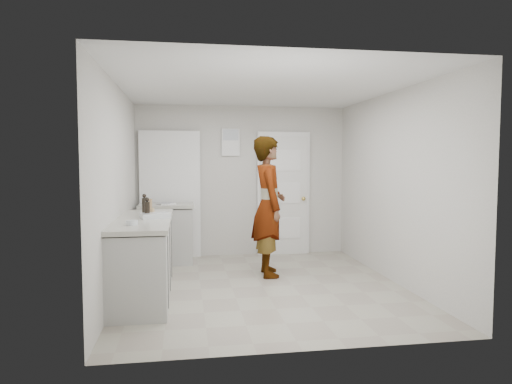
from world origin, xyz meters
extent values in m
plane|color=gray|center=(0.00, 0.00, 0.00)|extent=(4.00, 4.00, 0.00)
plane|color=#BAB8B0|center=(0.00, 2.00, 1.25)|extent=(3.50, 0.00, 3.50)
plane|color=#BAB8B0|center=(0.00, -2.00, 1.25)|extent=(3.50, 0.00, 3.50)
plane|color=#BAB8B0|center=(-1.75, 0.00, 1.25)|extent=(0.00, 4.00, 4.00)
plane|color=#BAB8B0|center=(1.75, 0.00, 1.25)|extent=(0.00, 4.00, 4.00)
plane|color=silver|center=(0.00, 0.00, 2.50)|extent=(4.00, 4.00, 0.00)
cube|color=white|center=(0.70, 1.93, 1.00)|extent=(0.80, 0.05, 2.00)
cube|color=white|center=(0.70, 1.96, 1.03)|extent=(0.90, 0.04, 2.10)
sphere|color=gold|center=(1.03, 1.88, 0.95)|extent=(0.07, 0.07, 0.07)
cube|color=white|center=(-0.20, 1.97, 1.90)|extent=(0.30, 0.02, 0.45)
cube|color=black|center=(-1.20, 1.97, 1.02)|extent=(0.90, 0.05, 2.04)
cube|color=white|center=(-1.20, 1.94, 1.03)|extent=(0.98, 0.02, 2.10)
cube|color=#B5B4B0|center=(-1.45, -0.20, 0.43)|extent=(0.60, 1.90, 0.86)
cube|color=black|center=(-1.45, -0.20, 0.04)|extent=(0.56, 1.86, 0.08)
cube|color=#AEADA0|center=(-1.45, -0.20, 0.90)|extent=(0.64, 1.96, 0.05)
cube|color=#B5B4B0|center=(-1.25, 1.55, 0.43)|extent=(0.80, 0.55, 0.86)
cube|color=black|center=(-1.25, 1.55, 0.04)|extent=(0.75, 0.54, 0.08)
cube|color=#AEADA0|center=(-1.25, 1.55, 0.90)|extent=(0.84, 0.61, 0.05)
imported|color=silver|center=(0.18, 0.57, 0.96)|extent=(0.47, 0.71, 1.93)
cube|color=#936749|center=(-1.45, 0.57, 1.01)|extent=(0.11, 0.07, 0.16)
cylinder|color=tan|center=(-1.37, 0.22, 0.96)|extent=(0.05, 0.05, 0.08)
cylinder|color=black|center=(-1.40, -0.16, 1.02)|extent=(0.06, 0.06, 0.19)
sphere|color=black|center=(-1.40, -0.16, 1.14)|extent=(0.05, 0.05, 0.05)
cylinder|color=black|center=(-1.46, 0.11, 1.03)|extent=(0.06, 0.06, 0.22)
sphere|color=black|center=(-1.46, 0.11, 1.17)|extent=(0.05, 0.05, 0.05)
cube|color=silver|center=(-1.31, -0.18, 0.95)|extent=(0.38, 0.31, 0.06)
cube|color=white|center=(-1.31, -0.18, 0.95)|extent=(0.33, 0.26, 0.04)
cylinder|color=silver|center=(-1.52, -0.73, 0.95)|extent=(0.13, 0.13, 0.05)
sphere|color=white|center=(-1.54, -0.74, 0.95)|extent=(0.04, 0.04, 0.04)
sphere|color=white|center=(-1.50, -0.72, 0.95)|extent=(0.04, 0.04, 0.04)
cube|color=white|center=(-1.21, 1.50, 0.93)|extent=(0.24, 0.30, 0.01)
camera|label=1|loc=(-0.97, -5.61, 1.60)|focal=32.00mm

